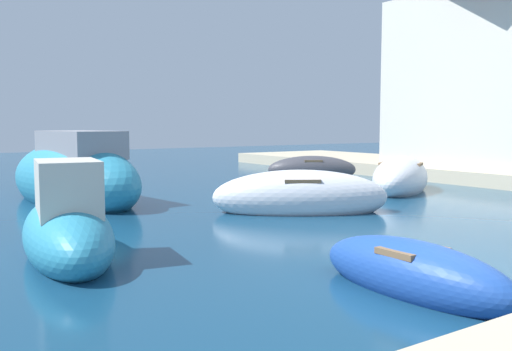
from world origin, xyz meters
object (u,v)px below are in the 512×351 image
at_px(moored_boat_2, 300,197).
at_px(moored_boat_5, 312,170).
at_px(moored_boat_0, 74,178).
at_px(moored_boat_3, 67,230).
at_px(moored_boat_8, 412,273).
at_px(moored_boat_9, 401,178).

bearing_deg(moored_boat_2, moored_boat_5, 80.58).
xyz_separation_m(moored_boat_0, moored_boat_2, (4.03, -4.94, -0.30)).
distance_m(moored_boat_3, moored_boat_5, 14.68).
height_order(moored_boat_0, moored_boat_8, moored_boat_0).
bearing_deg(moored_boat_8, moored_boat_5, -35.06).
distance_m(moored_boat_2, moored_boat_3, 6.26).
relative_size(moored_boat_5, moored_boat_8, 1.22).
bearing_deg(moored_boat_5, moored_boat_2, 80.45).
xyz_separation_m(moored_boat_2, moored_boat_5, (6.02, 6.79, -0.06)).
relative_size(moored_boat_2, moored_boat_8, 1.47).
distance_m(moored_boat_2, moored_boat_8, 6.68).
height_order(moored_boat_2, moored_boat_8, moored_boat_2).
bearing_deg(moored_boat_9, moored_boat_0, 127.54).
bearing_deg(moored_boat_3, moored_boat_8, -134.87).
bearing_deg(moored_boat_8, moored_boat_3, 35.02).
distance_m(moored_boat_8, moored_boat_9, 11.28).
bearing_deg(moored_boat_0, moored_boat_8, 178.33).
bearing_deg(moored_boat_2, moored_boat_3, -133.50).
bearing_deg(moored_boat_3, moored_boat_9, -64.56).
xyz_separation_m(moored_boat_0, moored_boat_9, (9.43, -3.34, -0.27)).
relative_size(moored_boat_0, moored_boat_2, 1.45).
bearing_deg(moored_boat_0, moored_boat_5, -86.95).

